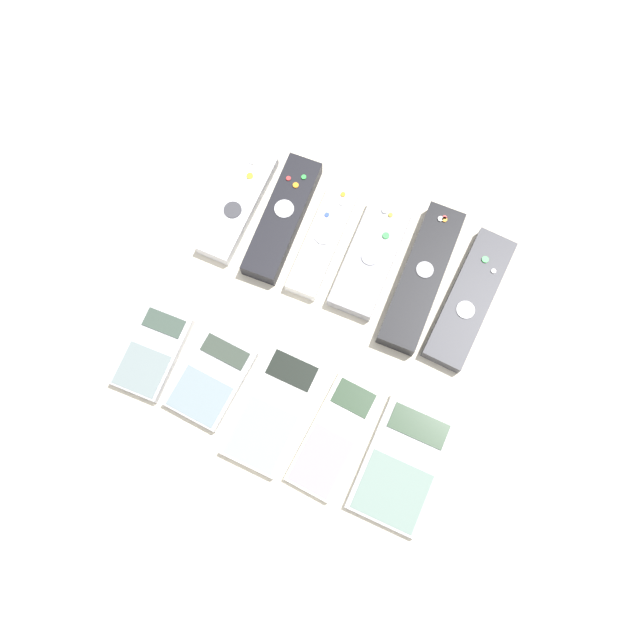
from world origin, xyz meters
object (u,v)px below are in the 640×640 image
(remote_1, at_px, (283,218))
(remote_3, at_px, (370,258))
(remote_0, at_px, (238,205))
(remote_5, at_px, (470,299))
(calculator_3, at_px, (335,435))
(remote_2, at_px, (323,240))
(calculator_0, at_px, (152,352))
(calculator_1, at_px, (211,379))
(calculator_4, at_px, (402,465))
(remote_4, at_px, (421,277))
(calculator_2, at_px, (274,409))

(remote_1, distance_m, remote_3, 0.13)
(remote_0, height_order, remote_5, same)
(calculator_3, bearing_deg, remote_3, 105.91)
(remote_0, relative_size, remote_2, 1.01)
(calculator_3, bearing_deg, remote_1, 131.15)
(calculator_0, distance_m, calculator_1, 0.08)
(calculator_3, bearing_deg, remote_2, 120.93)
(calculator_1, bearing_deg, calculator_3, 3.32)
(remote_1, relative_size, calculator_4, 1.21)
(remote_5, bearing_deg, remote_4, -177.88)
(calculator_2, bearing_deg, remote_1, 113.60)
(remote_4, bearing_deg, remote_2, 179.58)
(calculator_0, distance_m, calculator_2, 0.17)
(remote_1, height_order, calculator_2, remote_1)
(remote_5, distance_m, calculator_0, 0.41)
(remote_1, bearing_deg, calculator_3, -55.75)
(remote_1, distance_m, calculator_4, 0.36)
(remote_4, height_order, calculator_4, remote_4)
(remote_4, relative_size, calculator_0, 1.74)
(remote_1, relative_size, calculator_2, 1.17)
(remote_5, bearing_deg, calculator_0, -143.65)
(remote_3, xyz_separation_m, calculator_1, (-0.12, -0.23, -0.00))
(remote_1, xyz_separation_m, calculator_3, (0.18, -0.23, -0.01))
(remote_4, bearing_deg, remote_1, 177.61)
(remote_1, xyz_separation_m, calculator_1, (0.01, -0.23, -0.01))
(remote_2, distance_m, remote_3, 0.07)
(remote_0, xyz_separation_m, calculator_1, (0.07, -0.23, -0.00))
(calculator_4, bearing_deg, remote_3, 121.39)
(calculator_0, relative_size, calculator_1, 1.01)
(calculator_2, height_order, calculator_4, calculator_2)
(remote_1, height_order, calculator_3, remote_1)
(remote_1, relative_size, remote_3, 1.13)
(remote_0, distance_m, remote_4, 0.27)
(calculator_2, relative_size, calculator_4, 1.03)
(remote_0, xyz_separation_m, remote_2, (0.13, 0.00, -0.00))
(remote_4, xyz_separation_m, calculator_2, (-0.10, -0.23, -0.01))
(remote_4, bearing_deg, calculator_2, -115.78)
(remote_4, height_order, calculator_0, remote_4)
(calculator_3, relative_size, calculator_4, 1.03)
(calculator_4, bearing_deg, calculator_0, -179.93)
(calculator_1, distance_m, calculator_2, 0.09)
(remote_0, distance_m, remote_1, 0.06)
(calculator_2, bearing_deg, remote_4, 67.09)
(calculator_4, bearing_deg, remote_4, 106.41)
(remote_5, xyz_separation_m, calculator_4, (0.00, -0.23, -0.00))
(remote_5, relative_size, calculator_3, 1.25)
(remote_0, xyz_separation_m, remote_5, (0.33, 0.00, -0.00))
(remote_1, bearing_deg, remote_5, -3.77)
(remote_5, relative_size, calculator_4, 1.29)
(remote_2, height_order, calculator_3, remote_2)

